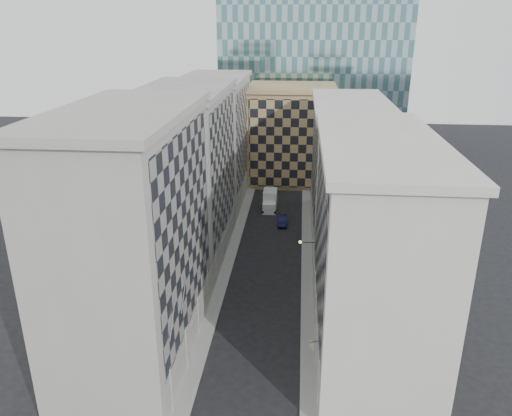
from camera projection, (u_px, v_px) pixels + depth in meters
The scene contains 14 objects.
sidewalk_west at pixel (228, 262), 66.76m from camera, with size 1.50×100.00×0.15m, color gray.
sidewalk_east at pixel (307, 266), 65.87m from camera, with size 1.50×100.00×0.15m, color gray.
bldg_left_a at pixel (135, 239), 45.37m from camera, with size 10.80×22.80×23.70m.
bldg_left_b at pixel (188, 174), 66.04m from camera, with size 10.80×22.80×22.70m.
bldg_left_c at pixel (216, 140), 86.70m from camera, with size 10.80×22.80×21.70m.
bldg_right_a at pixel (371, 245), 47.80m from camera, with size 10.80×26.80×20.70m.
bldg_right_b at pixel (348, 170), 73.11m from camera, with size 10.80×28.80×19.70m.
tan_block at pixel (291, 134), 98.12m from camera, with size 16.80×14.80×18.80m.
church_tower at pixel (285, 38), 105.22m from camera, with size 7.20×7.20×51.50m.
flagpoles_left at pixel (178, 308), 41.65m from camera, with size 0.10×6.33×2.33m.
bracket_lamp at pixel (302, 242), 58.19m from camera, with size 1.98×0.36×0.36m.
box_truck at pixel (270, 201), 85.49m from camera, with size 2.36×5.65×3.09m.
dark_car at pixel (282, 220), 79.03m from camera, with size 1.46×4.17×1.38m, color #0F1137.
shop_sign at pixel (312, 345), 43.66m from camera, with size 0.74×0.65×0.76m.
Camera 1 is at (3.83, -29.26, 30.55)m, focal length 35.00 mm.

